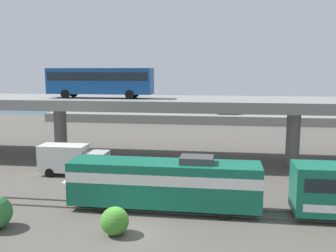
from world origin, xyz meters
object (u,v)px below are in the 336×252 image
parked_car_0 (104,107)px  parked_car_4 (228,110)px  parked_car_2 (266,109)px  parked_car_1 (186,107)px  parked_car_5 (231,109)px  service_truck_west (72,159)px  transit_bus_on_overpass (100,80)px  train_locomotive (155,181)px  parked_car_3 (84,107)px

parked_car_0 → parked_car_4: same height
parked_car_4 → parked_car_2: bearing=31.4°
parked_car_1 → parked_car_5: (9.54, -1.47, 0.00)m
service_truck_west → parked_car_0: size_ratio=1.69×
service_truck_west → parked_car_0: (-10.82, 44.01, 0.83)m
transit_bus_on_overpass → parked_car_0: bearing=-72.6°
parked_car_1 → train_locomotive: bearing=-87.0°
parked_car_2 → parked_car_1: bearing=-1.0°
parked_car_1 → parked_car_4: 10.16m
parked_car_3 → parked_car_5: bearing=179.9°
transit_bus_on_overpass → parked_car_5: bearing=-112.7°
parked_car_0 → parked_car_5: bearing=-179.4°
parked_car_2 → parked_car_0: bearing=2.5°
parked_car_4 → parked_car_5: same height
parked_car_0 → parked_car_5: same height
parked_car_1 → parked_car_4: bearing=-30.5°
transit_bus_on_overpass → train_locomotive: bearing=121.2°
train_locomotive → parked_car_3: 58.19m
parked_car_3 → parked_car_5: size_ratio=0.98×
parked_car_3 → parked_car_2: bearing=-178.3°
service_truck_west → parked_car_5: (16.53, 44.30, 0.83)m
transit_bus_on_overpass → parked_car_4: (14.89, 33.87, -6.81)m
parked_car_0 → parked_car_5: 27.35m
parked_car_5 → train_locomotive: bearing=-97.3°
parked_car_3 → parked_car_4: size_ratio=1.03×
transit_bus_on_overpass → parked_car_3: 41.52m
train_locomotive → transit_bus_on_overpass: transit_bus_on_overpass is taller
train_locomotive → parked_car_2: size_ratio=3.70×
transit_bus_on_overpass → parked_car_4: size_ratio=2.75×
service_truck_west → parked_car_1: bearing=81.3°
transit_bus_on_overpass → parked_car_5: 41.25m
parked_car_3 → parked_car_4: 31.39m
parked_car_0 → parked_car_2: size_ratio=0.99×
transit_bus_on_overpass → parked_car_1: size_ratio=2.83×
train_locomotive → parked_car_1: size_ratio=3.56×
transit_bus_on_overpass → parked_car_0: (-11.67, 37.25, -6.81)m
train_locomotive → parked_car_4: bearing=-96.9°
parked_car_1 → parked_car_5: size_ratio=0.93×
parked_car_3 → parked_car_1: bearing=-176.3°
service_truck_west → parked_car_2: 51.32m
parked_car_3 → parked_car_4: same height
service_truck_west → parked_car_3: (-15.42, 44.34, 0.83)m
service_truck_west → parked_car_4: 43.58m
parked_car_1 → parked_car_3: bearing=-176.3°
transit_bus_on_overpass → service_truck_west: size_ratio=1.76×
transit_bus_on_overpass → parked_car_1: 40.08m
service_truck_west → parked_car_5: 47.29m
train_locomotive → parked_car_1: (-2.84, 53.86, 0.28)m
parked_car_4 → parked_car_5: (0.79, 3.67, 0.00)m
parked_car_0 → parked_car_4: size_ratio=0.92×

